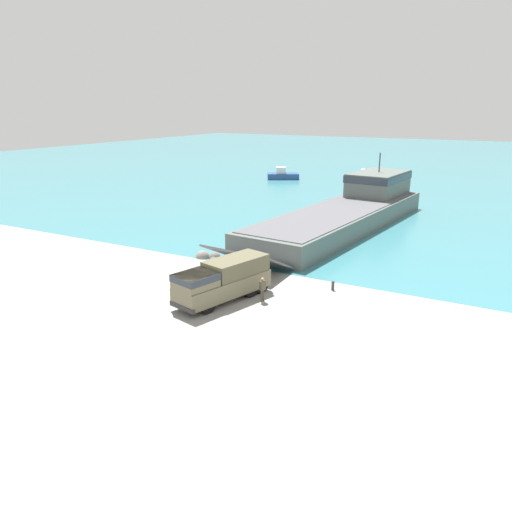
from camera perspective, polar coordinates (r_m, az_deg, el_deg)
name	(u,v)px	position (r m, az deg, el deg)	size (l,w,h in m)	color
ground_plane	(207,291)	(37.16, -5.61, -3.99)	(240.00, 240.00, 0.00)	gray
water_surface	(437,164)	(127.10, 20.02, 9.90)	(240.00, 180.00, 0.01)	teal
landing_craft	(350,209)	(58.58, 10.74, 5.36)	(10.73, 36.60, 7.49)	#56605B
military_truck	(223,280)	(34.83, -3.82, -2.72)	(4.14, 7.86, 2.82)	#6B664C
soldier_on_ramp	(262,288)	(34.66, 0.75, -3.65)	(0.37, 0.49, 1.78)	#4C4738
moored_boat_a	(371,178)	(92.20, 13.02, 8.68)	(9.08, 3.73, 2.28)	#2D7060
moored_boat_c	(283,175)	(94.11, 3.07, 9.23)	(6.37, 5.24, 2.23)	navy
mooring_bollard	(333,285)	(37.45, 8.78, -3.31)	(0.25, 0.25, 0.72)	#333338
shoreline_rock_a	(213,261)	(44.18, -4.89, -0.56)	(0.72, 0.72, 0.72)	#66605B
shoreline_rock_b	(206,258)	(45.09, -5.73, -0.22)	(0.60, 0.60, 0.60)	gray
shoreline_rock_c	(203,257)	(45.29, -6.12, -0.16)	(1.28, 1.28, 1.28)	gray
shoreline_rock_d	(215,258)	(44.92, -4.73, -0.26)	(1.13, 1.13, 1.13)	#66605B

